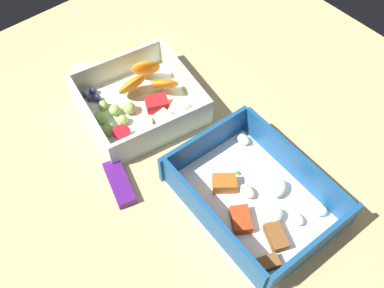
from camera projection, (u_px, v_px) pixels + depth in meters
table_surface at (192, 148)px, 63.13cm from camera, size 80.00×80.00×2.00cm
pasta_container at (255, 198)px, 55.38cm from camera, size 20.44×15.31×5.27cm
fruit_bowl at (140, 102)px, 64.72cm from camera, size 17.78×18.21×5.48cm
candy_bar at (119, 183)px, 57.87cm from camera, size 7.39×4.19×1.20cm
paper_cup_liner at (82, 73)px, 69.51cm from camera, size 3.35×3.35×1.56cm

